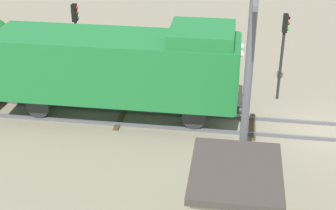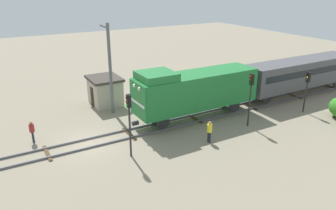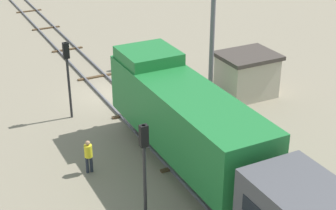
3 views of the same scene
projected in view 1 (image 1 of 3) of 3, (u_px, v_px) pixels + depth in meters
ground_plane at (322, 132)px, 23.56m from camera, size 112.73×112.73×0.00m
railway_track at (322, 131)px, 23.52m from camera, size 2.40×75.15×0.16m
locomotive at (121, 65)px, 23.43m from camera, size 2.90×11.60×4.60m
traffic_signal_near at (283, 42)px, 25.14m from camera, size 0.32×0.34×4.51m
traffic_signal_mid at (76, 30)px, 26.64m from camera, size 0.32×0.34×4.50m
worker_by_signal at (166, 67)px, 27.75m from camera, size 0.38×0.38×1.70m
catenary_mast at (247, 91)px, 17.57m from camera, size 1.94×0.28×8.13m
relay_hut at (234, 203)px, 16.82m from camera, size 3.50×2.90×2.74m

